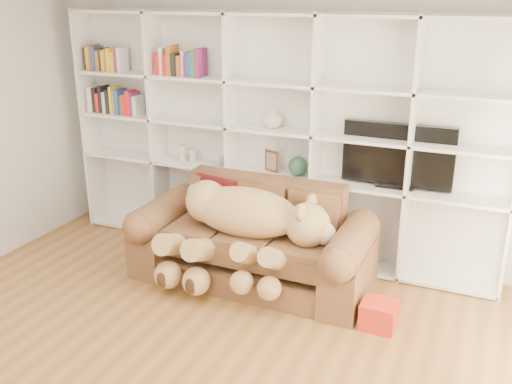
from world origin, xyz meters
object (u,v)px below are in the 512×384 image
at_px(sofa, 253,245).
at_px(tv, 398,156).
at_px(gift_box, 379,315).
at_px(teddy_bear, 242,224).

distance_m(sofa, tv, 1.55).
xyz_separation_m(gift_box, tv, (-0.12, 1.02, 1.05)).
xyz_separation_m(teddy_bear, gift_box, (1.29, -0.17, -0.51)).
bearing_deg(teddy_bear, tv, 40.00).
height_order(gift_box, tv, tv).
relative_size(gift_box, tv, 0.28).
bearing_deg(tv, teddy_bear, -143.69).
relative_size(sofa, gift_box, 7.84).
distance_m(teddy_bear, tv, 1.54).
height_order(teddy_bear, tv, tv).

